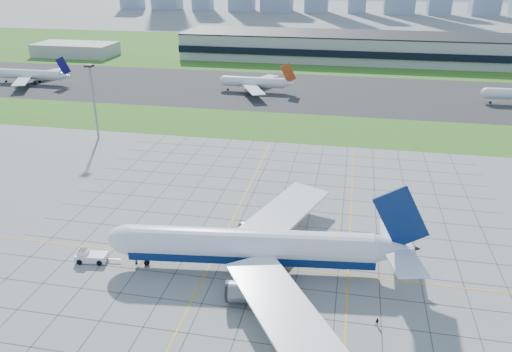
{
  "coord_description": "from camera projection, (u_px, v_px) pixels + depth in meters",
  "views": [
    {
      "loc": [
        15.95,
        -86.63,
        57.84
      ],
      "look_at": [
        -6.36,
        27.2,
        7.0
      ],
      "focal_mm": 35.0,
      "sensor_mm": 36.0,
      "label": 1
    }
  ],
  "objects": [
    {
      "name": "apron_markings",
      "position": [
        272.0,
        234.0,
        113.78
      ],
      "size": [
        120.0,
        130.0,
        0.03
      ],
      "color": "#474744",
      "rests_on": "ground"
    },
    {
      "name": "distant_jet_0",
      "position": [
        32.0,
        75.0,
        248.55
      ],
      "size": [
        38.82,
        42.66,
        14.08
      ],
      "color": "white",
      "rests_on": "ground"
    },
    {
      "name": "crew_far",
      "position": [
        377.0,
        322.0,
        85.13
      ],
      "size": [
        0.87,
        0.74,
        1.55
      ],
      "primitive_type": "imported",
      "rotation": [
        0.0,
        0.0,
        -0.23
      ],
      "color": "black",
      "rests_on": "ground"
    },
    {
      "name": "light_mast",
      "position": [
        93.0,
        92.0,
        168.15
      ],
      "size": [
        2.5,
        2.5,
        25.6
      ],
      "color": "gray",
      "rests_on": "ground"
    },
    {
      "name": "grass_far",
      "position": [
        331.0,
        52.0,
        333.08
      ],
      "size": [
        700.0,
        145.0,
        0.04
      ],
      "primitive_type": "cube",
      "color": "#3A7120",
      "rests_on": "ground"
    },
    {
      "name": "distant_jet_1",
      "position": [
        255.0,
        82.0,
        233.29
      ],
      "size": [
        34.13,
        42.66,
        14.08
      ],
      "color": "white",
      "rests_on": "ground"
    },
    {
      "name": "grass_median",
      "position": [
        305.0,
        128.0,
        184.78
      ],
      "size": [
        700.0,
        35.0,
        0.04
      ],
      "primitive_type": "cube",
      "color": "#3A7120",
      "rests_on": "ground"
    },
    {
      "name": "service_block",
      "position": [
        76.0,
        50.0,
        319.22
      ],
      "size": [
        50.0,
        25.0,
        8.0
      ],
      "primitive_type": "cube",
      "color": "#B7B7B2",
      "rests_on": "ground"
    },
    {
      "name": "airliner",
      "position": [
        253.0,
        247.0,
        98.6
      ],
      "size": [
        63.11,
        63.61,
        19.89
      ],
      "rotation": [
        0.0,
        0.0,
        0.12
      ],
      "color": "white",
      "rests_on": "ground"
    },
    {
      "name": "ground",
      "position": [
        261.0,
        260.0,
        103.89
      ],
      "size": [
        1400.0,
        1400.0,
        0.0
      ],
      "primitive_type": "plane",
      "color": "gray",
      "rests_on": "ground"
    },
    {
      "name": "asphalt_taxiway",
      "position": [
        317.0,
        92.0,
        234.21
      ],
      "size": [
        700.0,
        75.0,
        0.04
      ],
      "primitive_type": "cube",
      "color": "#383838",
      "rests_on": "ground"
    },
    {
      "name": "terminal",
      "position": [
        396.0,
        48.0,
        300.28
      ],
      "size": [
        260.0,
        43.0,
        15.8
      ],
      "color": "#B7B7B2",
      "rests_on": "ground"
    },
    {
      "name": "crew_near",
      "position": [
        136.0,
        262.0,
        101.68
      ],
      "size": [
        0.73,
        0.7,
        1.69
      ],
      "primitive_type": "imported",
      "rotation": [
        0.0,
        0.0,
        0.68
      ],
      "color": "black",
      "rests_on": "ground"
    },
    {
      "name": "pushback_tug",
      "position": [
        90.0,
        256.0,
        103.29
      ],
      "size": [
        9.39,
        3.87,
        2.58
      ],
      "rotation": [
        0.0,
        0.0,
        0.12
      ],
      "color": "white",
      "rests_on": "ground"
    }
  ]
}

